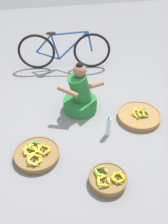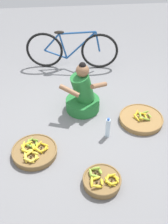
{
  "view_description": "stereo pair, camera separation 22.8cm",
  "coord_description": "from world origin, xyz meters",
  "px_view_note": "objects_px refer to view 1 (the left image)",
  "views": [
    {
      "loc": [
        -0.52,
        -3.01,
        2.73
      ],
      "look_at": [
        0.0,
        -0.2,
        0.35
      ],
      "focal_mm": 44.2,
      "sensor_mm": 36.0,
      "label": 1
    },
    {
      "loc": [
        -0.29,
        -3.04,
        2.73
      ],
      "look_at": [
        0.0,
        -0.2,
        0.35
      ],
      "focal_mm": 44.2,
      "sensor_mm": 36.0,
      "label": 2
    }
  ],
  "objects_px": {
    "banana_basket_near_bicycle": "(37,154)",
    "banana_basket_front_center": "(139,116)",
    "vendor_woman_front": "(80,95)",
    "bicycle_leaning": "(64,51)",
    "banana_basket_mid_right": "(108,179)",
    "water_bottle": "(108,127)"
  },
  "relations": [
    {
      "from": "banana_basket_near_bicycle",
      "to": "water_bottle",
      "type": "bearing_deg",
      "value": 13.21
    },
    {
      "from": "banana_basket_near_bicycle",
      "to": "banana_basket_mid_right",
      "type": "bearing_deg",
      "value": -34.35
    },
    {
      "from": "vendor_woman_front",
      "to": "banana_basket_mid_right",
      "type": "relative_size",
      "value": 1.81
    },
    {
      "from": "water_bottle",
      "to": "banana_basket_front_center",
      "type": "bearing_deg",
      "value": 25.22
    },
    {
      "from": "banana_basket_front_center",
      "to": "water_bottle",
      "type": "bearing_deg",
      "value": -154.78
    },
    {
      "from": "vendor_woman_front",
      "to": "banana_basket_front_center",
      "type": "height_order",
      "value": "vendor_woman_front"
    },
    {
      "from": "vendor_woman_front",
      "to": "banana_basket_front_center",
      "type": "bearing_deg",
      "value": -24.25
    },
    {
      "from": "banana_basket_near_bicycle",
      "to": "banana_basket_mid_right",
      "type": "height_order",
      "value": "banana_basket_mid_right"
    },
    {
      "from": "bicycle_leaning",
      "to": "banana_basket_near_bicycle",
      "type": "bearing_deg",
      "value": -106.56
    },
    {
      "from": "banana_basket_near_bicycle",
      "to": "banana_basket_front_center",
      "type": "bearing_deg",
      "value": 17.67
    },
    {
      "from": "bicycle_leaning",
      "to": "banana_basket_near_bicycle",
      "type": "xyz_separation_m",
      "value": [
        -0.64,
        -2.16,
        -0.31
      ]
    },
    {
      "from": "vendor_woman_front",
      "to": "banana_basket_near_bicycle",
      "type": "bearing_deg",
      "value": -129.57
    },
    {
      "from": "banana_basket_mid_right",
      "to": "water_bottle",
      "type": "distance_m",
      "value": 0.81
    },
    {
      "from": "banana_basket_mid_right",
      "to": "banana_basket_front_center",
      "type": "bearing_deg",
      "value": 54.29
    },
    {
      "from": "bicycle_leaning",
      "to": "banana_basket_front_center",
      "type": "relative_size",
      "value": 2.61
    },
    {
      "from": "vendor_woman_front",
      "to": "banana_basket_front_center",
      "type": "relative_size",
      "value": 1.27
    },
    {
      "from": "vendor_woman_front",
      "to": "bicycle_leaning",
      "type": "xyz_separation_m",
      "value": [
        -0.07,
        1.3,
        0.09
      ]
    },
    {
      "from": "bicycle_leaning",
      "to": "water_bottle",
      "type": "distance_m",
      "value": 1.97
    },
    {
      "from": "vendor_woman_front",
      "to": "banana_basket_mid_right",
      "type": "xyz_separation_m",
      "value": [
        0.08,
        -1.41,
        -0.2
      ]
    },
    {
      "from": "vendor_woman_front",
      "to": "bicycle_leaning",
      "type": "distance_m",
      "value": 1.3
    },
    {
      "from": "banana_basket_front_center",
      "to": "water_bottle",
      "type": "relative_size",
      "value": 2.0
    },
    {
      "from": "vendor_woman_front",
      "to": "banana_basket_front_center",
      "type": "xyz_separation_m",
      "value": [
        0.83,
        -0.37,
        -0.22
      ]
    }
  ]
}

